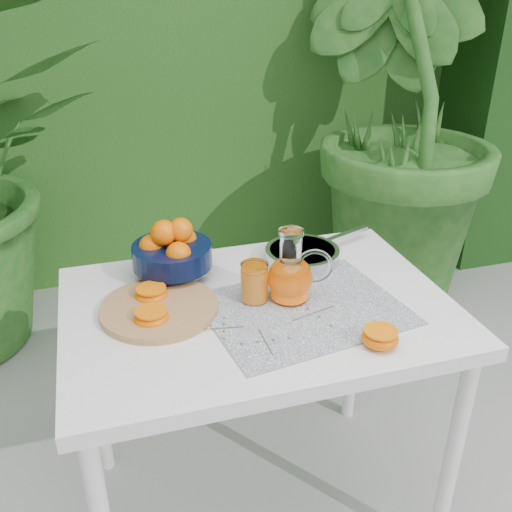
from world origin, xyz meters
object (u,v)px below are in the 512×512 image
object	(u,v)px
white_table	(258,330)
saute_pan	(303,254)
fruit_bowl	(172,250)
cutting_board	(159,308)
juice_pitcher	(291,276)

from	to	relation	value
white_table	saute_pan	size ratio (longest dim) A/B	2.48
fruit_bowl	saute_pan	world-z (taller)	fruit_bowl
white_table	saute_pan	distance (m)	0.30
white_table	cutting_board	distance (m)	0.27
juice_pitcher	fruit_bowl	bearing A→B (deg)	141.51
cutting_board	juice_pitcher	bearing A→B (deg)	-6.64
cutting_board	saute_pan	world-z (taller)	saute_pan
cutting_board	fruit_bowl	size ratio (longest dim) A/B	1.15
white_table	cutting_board	world-z (taller)	cutting_board
cutting_board	saute_pan	xyz separation A→B (m)	(0.45, 0.16, 0.01)
white_table	saute_pan	world-z (taller)	saute_pan
juice_pitcher	saute_pan	world-z (taller)	juice_pitcher
cutting_board	juice_pitcher	size ratio (longest dim) A/B	1.52
white_table	saute_pan	bearing A→B (deg)	44.58
juice_pitcher	saute_pan	xyz separation A→B (m)	(0.11, 0.20, -0.05)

